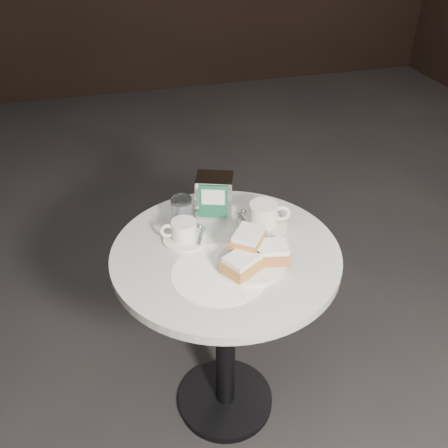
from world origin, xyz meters
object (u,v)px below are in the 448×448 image
cafe_table (226,298)px  water_glass_left (182,214)px  water_glass_right (208,201)px  beignet_plate (253,255)px  napkin_dispenser (215,195)px  coffee_cup_left (184,232)px  coffee_cup_right (264,216)px

cafe_table → water_glass_left: water_glass_left is taller
water_glass_right → beignet_plate: bearing=-78.6°
beignet_plate → napkin_dispenser: napkin_dispenser is taller
cafe_table → beignet_plate: beignet_plate is taller
beignet_plate → coffee_cup_left: bearing=134.9°
beignet_plate → coffee_cup_right: bearing=62.7°
beignet_plate → coffee_cup_left: beignet_plate is taller
coffee_cup_left → water_glass_left: size_ratio=1.44×
water_glass_right → napkin_dispenser: bearing=-14.6°
water_glass_left → water_glass_right: water_glass_left is taller
beignet_plate → water_glass_left: bearing=123.4°
coffee_cup_right → coffee_cup_left: bearing=-163.9°
cafe_table → coffee_cup_left: coffee_cup_left is taller
cafe_table → water_glass_left: (-0.10, 0.16, 0.25)m
napkin_dispenser → water_glass_right: bearing=-175.3°
cafe_table → water_glass_right: bearing=90.5°
coffee_cup_left → water_glass_right: (0.11, 0.13, 0.02)m
water_glass_right → cafe_table: bearing=-89.5°
coffee_cup_left → coffee_cup_right: (0.26, 0.01, 0.01)m
beignet_plate → water_glass_left: 0.29m
water_glass_right → napkin_dispenser: napkin_dispenser is taller
cafe_table → napkin_dispenser: 0.34m
beignet_plate → coffee_cup_right: size_ratio=1.26×
coffee_cup_right → water_glass_left: (-0.25, 0.06, 0.02)m
water_glass_right → napkin_dispenser: (0.02, -0.01, 0.02)m
coffee_cup_right → water_glass_right: 0.20m
cafe_table → water_glass_right: (-0.00, 0.21, 0.25)m
cafe_table → coffee_cup_left: (-0.11, 0.08, 0.23)m
water_glass_left → coffee_cup_right: bearing=-13.4°
beignet_plate → coffee_cup_right: 0.20m
coffee_cup_right → napkin_dispenser: 0.18m
coffee_cup_right → water_glass_left: 0.26m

